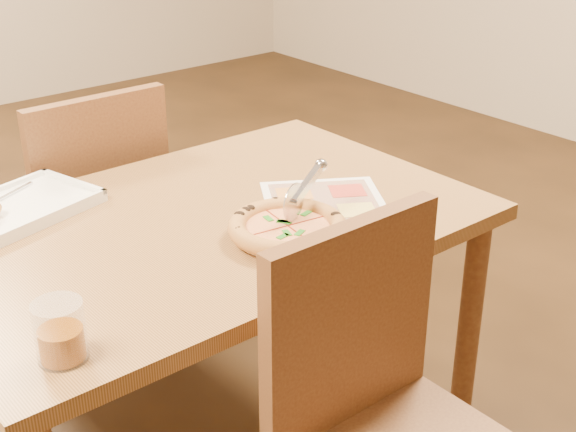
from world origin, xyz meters
TOP-DOWN VIEW (x-y plane):
  - dining_table at (0.00, 0.00)m, footprint 1.30×0.85m
  - chair_near at (0.00, -0.60)m, footprint 0.42×0.42m
  - chair_far at (-0.00, 0.60)m, footprint 0.42×0.42m
  - plate at (0.10, -0.20)m, footprint 0.31×0.31m
  - pizza at (0.09, -0.21)m, footprint 0.27×0.27m
  - pizza_cutter at (0.16, -0.18)m, footprint 0.17×0.07m
  - appetizer_tray at (-0.32, 0.31)m, footprint 0.39×0.32m
  - glass_tumbler at (-0.50, -0.32)m, footprint 0.09×0.09m
  - menu at (0.25, -0.17)m, footprint 0.47×0.50m

SIDE VIEW (x-z plane):
  - chair_near at x=0.00m, z-range 0.33..0.80m
  - chair_far at x=0.00m, z-range 0.33..0.80m
  - dining_table at x=0.00m, z-range 0.27..0.99m
  - menu at x=0.25m, z-range 0.72..0.72m
  - plate at x=0.10m, z-range 0.72..0.73m
  - appetizer_tray at x=-0.32m, z-range 0.70..0.76m
  - pizza at x=0.09m, z-range 0.73..0.77m
  - glass_tumbler at x=-0.50m, z-range 0.71..0.82m
  - pizza_cutter at x=0.16m, z-range 0.76..0.86m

